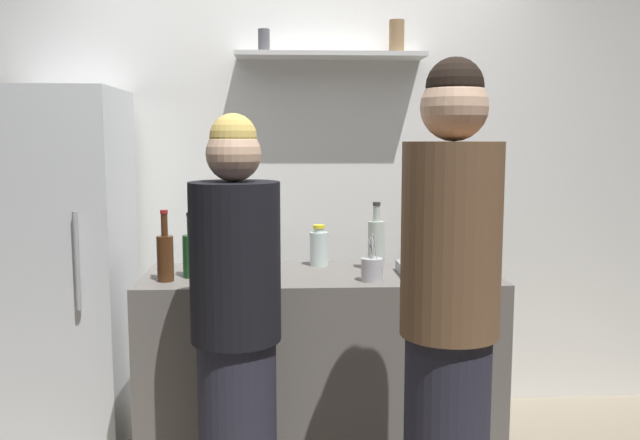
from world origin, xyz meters
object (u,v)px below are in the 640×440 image
(wine_bottle_amber_glass, at_px, (165,256))
(person_blonde, at_px, (236,331))
(baking_pan, at_px, (436,269))
(utensil_holder, at_px, (372,269))
(person_brown_jacket, at_px, (449,320))
(wine_bottle_green_glass, at_px, (191,254))
(wine_bottle_pale_glass, at_px, (376,244))
(refrigerator, at_px, (64,267))
(water_bottle_plastic, at_px, (319,247))

(wine_bottle_amber_glass, xyz_separation_m, person_blonde, (0.34, -0.43, -0.22))
(baking_pan, relative_size, wine_bottle_amber_glass, 1.08)
(baking_pan, relative_size, utensil_holder, 1.60)
(wine_bottle_amber_glass, distance_m, person_brown_jacket, 1.29)
(wine_bottle_green_glass, xyz_separation_m, wine_bottle_amber_glass, (-0.10, -0.08, 0.01))
(baking_pan, distance_m, wine_bottle_pale_glass, 0.31)
(utensil_holder, bearing_deg, refrigerator, 162.05)
(refrigerator, distance_m, wine_bottle_green_glass, 0.78)
(water_bottle_plastic, bearing_deg, utensil_holder, -60.36)
(water_bottle_plastic, distance_m, person_brown_jacket, 1.09)
(baking_pan, height_order, person_brown_jacket, person_brown_jacket)
(wine_bottle_green_glass, xyz_separation_m, wine_bottle_pale_glass, (0.85, 0.12, 0.02))
(water_bottle_plastic, bearing_deg, wine_bottle_green_glass, -157.12)
(wine_bottle_pale_glass, height_order, water_bottle_plastic, wine_bottle_pale_glass)
(baking_pan, relative_size, person_brown_jacket, 0.19)
(refrigerator, bearing_deg, wine_bottle_amber_glass, -36.68)
(wine_bottle_pale_glass, distance_m, person_blonde, 0.92)
(refrigerator, relative_size, person_blonde, 1.09)
(utensil_holder, xyz_separation_m, wine_bottle_green_glass, (-0.80, 0.12, 0.05))
(utensil_holder, distance_m, wine_bottle_amber_glass, 0.91)
(wine_bottle_amber_glass, relative_size, person_brown_jacket, 0.18)
(refrigerator, xyz_separation_m, utensil_holder, (1.48, -0.48, 0.07))
(utensil_holder, distance_m, person_blonde, 0.70)
(refrigerator, distance_m, person_blonde, 1.26)
(baking_pan, xyz_separation_m, wine_bottle_amber_glass, (-1.22, -0.08, 0.09))
(wine_bottle_pale_glass, height_order, person_brown_jacket, person_brown_jacket)
(utensil_holder, relative_size, wine_bottle_green_glass, 0.73)
(baking_pan, xyz_separation_m, person_brown_jacket, (-0.13, -0.77, -0.02))
(refrigerator, distance_m, baking_pan, 1.83)
(person_blonde, bearing_deg, wine_bottle_amber_glass, -97.25)
(wine_bottle_green_glass, height_order, water_bottle_plastic, wine_bottle_green_glass)
(baking_pan, distance_m, wine_bottle_green_glass, 1.12)
(refrigerator, xyz_separation_m, baking_pan, (1.80, -0.35, 0.04))
(baking_pan, relative_size, wine_bottle_pale_glass, 1.05)
(utensil_holder, relative_size, person_blonde, 0.13)
(wine_bottle_green_glass, distance_m, person_brown_jacket, 1.25)
(water_bottle_plastic, relative_size, person_blonde, 0.13)
(baking_pan, height_order, person_blonde, person_blonde)
(wine_bottle_green_glass, relative_size, wine_bottle_pale_glass, 0.91)
(utensil_holder, relative_size, wine_bottle_pale_glass, 0.66)
(wine_bottle_amber_glass, bearing_deg, baking_pan, 3.85)
(refrigerator, height_order, baking_pan, refrigerator)
(refrigerator, xyz_separation_m, person_brown_jacket, (1.67, -1.11, 0.01))
(utensil_holder, bearing_deg, wine_bottle_green_glass, 171.14)
(utensil_holder, relative_size, person_brown_jacket, 0.12)
(baking_pan, height_order, water_bottle_plastic, water_bottle_plastic)
(water_bottle_plastic, bearing_deg, refrigerator, 175.22)
(refrigerator, relative_size, wine_bottle_amber_glass, 5.59)
(wine_bottle_pale_glass, bearing_deg, water_bottle_plastic, 154.95)
(water_bottle_plastic, relative_size, person_brown_jacket, 0.11)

